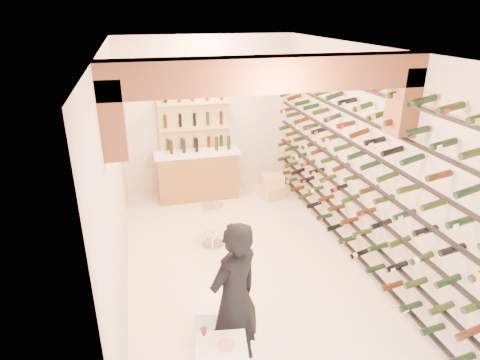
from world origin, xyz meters
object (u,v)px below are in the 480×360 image
at_px(wine_rack, 345,162).
at_px(person, 235,298).
at_px(white_stool, 213,320).
at_px(back_counter, 197,173).
at_px(chrome_barstool, 212,222).
at_px(crate_lower, 272,192).
at_px(tasting_table, 222,359).

distance_m(wine_rack, person, 2.86).
xyz_separation_m(white_stool, person, (0.15, -0.46, 0.64)).
bearing_deg(back_counter, chrome_barstool, -91.81).
distance_m(wine_rack, back_counter, 3.38).
bearing_deg(chrome_barstool, person, -95.25).
relative_size(person, chrome_barstool, 2.39).
bearing_deg(crate_lower, white_stool, -118.51).
bearing_deg(white_stool, chrome_barstool, 79.32).
relative_size(back_counter, white_stool, 3.58).
distance_m(wine_rack, white_stool, 2.94).
distance_m(back_counter, person, 4.46).
distance_m(person, chrome_barstool, 2.55).
bearing_deg(tasting_table, wine_rack, 52.45).
xyz_separation_m(person, crate_lower, (1.76, 3.99, -0.74)).
height_order(person, crate_lower, person).
bearing_deg(back_counter, person, -93.74).
height_order(chrome_barstool, crate_lower, chrome_barstool).
bearing_deg(person, white_stool, -102.20).
height_order(wine_rack, person, wine_rack).
bearing_deg(chrome_barstool, white_stool, -100.68).
height_order(white_stool, crate_lower, white_stool).
bearing_deg(person, back_counter, -124.54).
relative_size(tasting_table, crate_lower, 1.87).
relative_size(white_stool, person, 0.27).
bearing_deg(person, crate_lower, -144.64).
xyz_separation_m(tasting_table, chrome_barstool, (0.47, 2.97, -0.15)).
bearing_deg(chrome_barstool, back_counter, 88.19).
height_order(wine_rack, crate_lower, wine_rack).
height_order(wine_rack, tasting_table, wine_rack).
xyz_separation_m(tasting_table, person, (0.24, 0.47, 0.30)).
bearing_deg(tasting_table, person, 71.65).
bearing_deg(crate_lower, person, -113.84).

